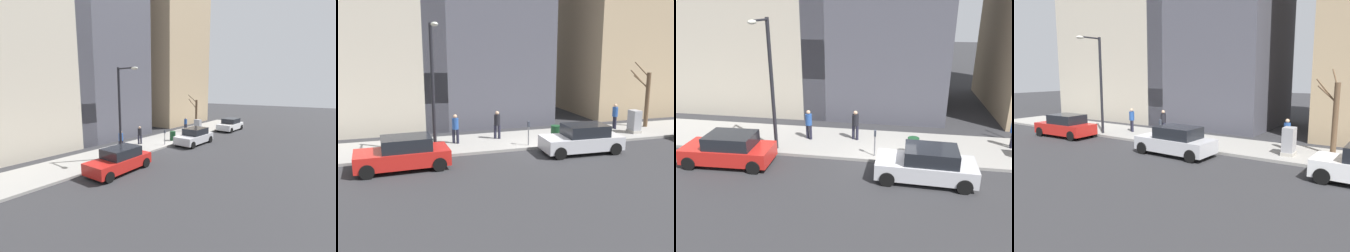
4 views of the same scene
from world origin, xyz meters
TOP-DOWN VIEW (x-y plane):
  - ground_plane at (0.00, 0.00)m, footprint 120.00×120.00m
  - sidewalk at (2.00, 0.00)m, footprint 4.00×36.00m
  - parked_car_silver at (-1.30, -1.59)m, footprint 2.05×4.26m
  - parked_car_red at (-1.23, 7.54)m, footprint 2.06×4.27m
  - parking_meter at (0.45, 0.77)m, footprint 0.14×0.10m
  - utility_box at (1.30, -6.73)m, footprint 0.83×0.61m
  - streetlamp at (0.28, 5.88)m, footprint 1.97×0.32m
  - bare_tree at (2.63, -8.56)m, footprint 1.17×1.26m
  - trash_bin at (0.90, -1.08)m, footprint 0.56×0.56m
  - pedestrian_near_meter at (2.69, -6.22)m, footprint 0.39×0.36m
  - pedestrian_midblock at (2.41, 2.00)m, footprint 0.36×0.38m
  - pedestrian_far_corner at (2.08, 4.55)m, footprint 0.36×0.37m
  - office_tower_right at (11.90, 10.76)m, footprint 12.80×12.80m

SIDE VIEW (x-z plane):
  - ground_plane at x=0.00m, z-range 0.00..0.00m
  - sidewalk at x=2.00m, z-range 0.00..0.15m
  - trash_bin at x=0.90m, z-range 0.15..1.05m
  - parked_car_silver at x=-1.30m, z-range -0.02..1.50m
  - parked_car_red at x=-1.23m, z-range -0.02..1.50m
  - utility_box at x=1.30m, z-range 0.13..1.56m
  - parking_meter at x=0.45m, z-range 0.30..1.65m
  - pedestrian_near_meter at x=2.69m, z-range 0.26..1.92m
  - pedestrian_midblock at x=2.41m, z-range 0.26..1.92m
  - pedestrian_far_corner at x=2.08m, z-range 0.26..1.92m
  - bare_tree at x=2.63m, z-range -0.05..4.29m
  - streetlamp at x=0.28m, z-range 0.77..7.27m
  - office_tower_right at x=11.90m, z-range 0.00..16.59m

